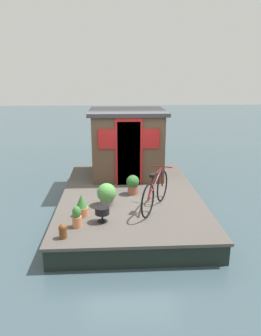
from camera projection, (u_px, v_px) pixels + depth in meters
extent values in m
plane|color=#384C54|center=(130.00, 210.00, 8.02)|extent=(60.00, 60.00, 0.00)
cube|color=#4C4742|center=(130.00, 193.00, 7.90)|extent=(5.25, 3.37, 0.06)
cube|color=black|center=(130.00, 202.00, 7.97)|extent=(5.14, 3.30, 0.42)
cube|color=#4C3828|center=(127.00, 145.00, 9.09)|extent=(1.81, 1.94, 1.81)
cube|color=#28282B|center=(127.00, 112.00, 8.82)|extent=(2.01, 2.14, 0.10)
cube|color=maroon|center=(129.00, 154.00, 8.22)|extent=(0.04, 0.60, 1.70)
cube|color=maroon|center=(129.00, 152.00, 8.20)|extent=(0.03, 0.72, 1.80)
cube|color=maroon|center=(151.00, 139.00, 8.14)|extent=(0.03, 0.44, 0.52)
cube|color=maroon|center=(106.00, 139.00, 8.08)|extent=(0.03, 0.44, 0.52)
torus|color=black|center=(162.00, 186.00, 7.27)|extent=(0.67, 0.36, 0.73)
torus|color=black|center=(148.00, 201.00, 6.41)|extent=(0.67, 0.36, 0.73)
cylinder|color=#4C1414|center=(155.00, 183.00, 6.74)|extent=(0.83, 0.44, 0.50)
cylinder|color=#4C1414|center=(158.00, 172.00, 6.82)|extent=(0.54, 0.29, 0.07)
cylinder|color=#4C1414|center=(151.00, 188.00, 6.49)|extent=(0.32, 0.18, 0.45)
cylinder|color=#4C1414|center=(162.00, 177.00, 7.17)|extent=(0.12, 0.08, 0.47)
cube|color=black|center=(153.00, 175.00, 6.56)|extent=(0.22, 0.18, 0.06)
cylinder|color=#4C1414|center=(162.00, 166.00, 7.06)|extent=(0.24, 0.46, 0.02)
cylinder|color=#935138|center=(133.00, 190.00, 7.75)|extent=(0.25, 0.25, 0.21)
sphere|color=#2D602D|center=(133.00, 181.00, 7.69)|extent=(0.32, 0.32, 0.32)
cylinder|color=#C6754C|center=(77.00, 222.00, 6.06)|extent=(0.19, 0.19, 0.22)
ellipsoid|color=#387533|center=(77.00, 212.00, 6.00)|extent=(0.17, 0.17, 0.25)
cylinder|color=slate|center=(107.00, 202.00, 7.10)|extent=(0.31, 0.31, 0.14)
sphere|color=#4C8942|center=(107.00, 193.00, 7.04)|extent=(0.44, 0.44, 0.44)
cylinder|color=#C6754C|center=(82.00, 211.00, 6.55)|extent=(0.27, 0.27, 0.19)
cone|color=#387533|center=(82.00, 201.00, 6.49)|extent=(0.25, 0.25, 0.29)
cylinder|color=black|center=(102.00, 211.00, 6.23)|extent=(0.29, 0.29, 0.14)
cylinder|color=black|center=(102.00, 218.00, 6.27)|extent=(0.04, 0.04, 0.17)
cylinder|color=black|center=(102.00, 221.00, 6.30)|extent=(0.20, 0.20, 0.02)
cylinder|color=brown|center=(63.00, 233.00, 5.64)|extent=(0.14, 0.14, 0.20)
sphere|color=brown|center=(63.00, 228.00, 5.61)|extent=(0.15, 0.15, 0.15)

